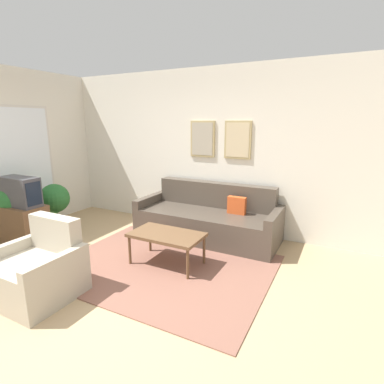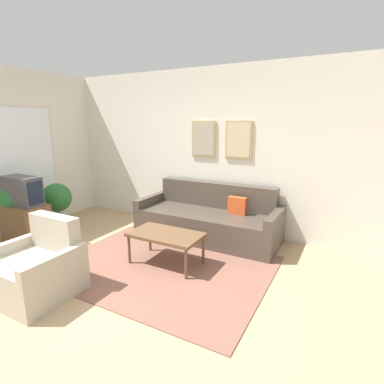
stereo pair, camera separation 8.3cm
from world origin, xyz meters
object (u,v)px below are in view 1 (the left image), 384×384
Objects in this scene: tv at (20,192)px; armchair at (38,271)px; coffee_table at (167,236)px; potted_plant_tall at (17,204)px; couch at (208,220)px.

tv is 1.73m from armchair.
coffee_table is 2.53m from potted_plant_tall.
tv is at bearing -146.61° from couch.
tv reaches higher than coffee_table.
couch is 3.52× the size of tv.
couch is 2.72× the size of armchair.
tv is at bearing -169.35° from coffee_table.
armchair is at bearing -28.14° from potted_plant_tall.
coffee_table is (-0.08, -1.12, 0.09)m from couch.
tv is 0.77× the size of armchair.
couch is at bearing 85.76° from coffee_table.
tv reaches higher than couch.
couch is 2.99m from potted_plant_tall.
coffee_table is at bearing 36.30° from armchair.
potted_plant_tall is at bearing -150.07° from couch.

